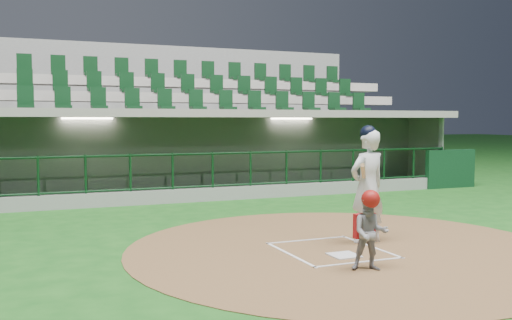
% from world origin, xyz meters
% --- Properties ---
extents(ground, '(120.00, 120.00, 0.00)m').
position_xyz_m(ground, '(0.00, 0.00, 0.00)').
color(ground, '#164D16').
rests_on(ground, ground).
extents(dirt_circle, '(7.20, 7.20, 0.01)m').
position_xyz_m(dirt_circle, '(0.30, -0.20, 0.01)').
color(dirt_circle, brown).
rests_on(dirt_circle, ground).
extents(home_plate, '(0.43, 0.43, 0.02)m').
position_xyz_m(home_plate, '(0.00, -0.70, 0.02)').
color(home_plate, silver).
rests_on(home_plate, dirt_circle).
extents(batter_box_chalk, '(1.55, 1.80, 0.01)m').
position_xyz_m(batter_box_chalk, '(0.00, -0.30, 0.02)').
color(batter_box_chalk, white).
rests_on(batter_box_chalk, ground).
extents(dugout_structure, '(16.40, 3.70, 3.00)m').
position_xyz_m(dugout_structure, '(0.07, 7.83, 0.96)').
color(dugout_structure, slate).
rests_on(dugout_structure, ground).
extents(seating_deck, '(17.00, 6.72, 5.15)m').
position_xyz_m(seating_deck, '(0.00, 10.91, 1.42)').
color(seating_deck, slate).
rests_on(seating_deck, ground).
extents(batter, '(0.93, 0.93, 2.03)m').
position_xyz_m(batter, '(0.88, 0.01, 1.02)').
color(batter, silver).
rests_on(batter, dirt_circle).
extents(catcher, '(0.64, 0.58, 1.14)m').
position_xyz_m(catcher, '(-0.11, -1.56, 0.58)').
color(catcher, gray).
rests_on(catcher, dirt_circle).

